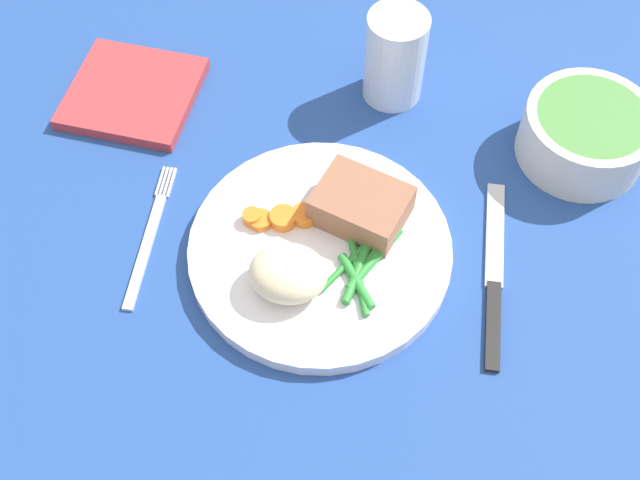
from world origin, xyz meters
TOP-DOWN VIEW (x-y plane):
  - dining_table at (0.00, 0.00)cm, footprint 120.00×90.00cm
  - dinner_plate at (-0.83, -0.03)cm, footprint 25.13×25.13cm
  - meat_portion at (2.56, 3.93)cm, footprint 10.27×9.10cm
  - mashed_potatoes at (-3.09, -4.55)cm, footprint 7.17×6.07cm
  - carrot_slices at (-5.07, 2.27)cm, footprint 7.07×3.36cm
  - green_beans at (3.42, -2.06)cm, footprint 7.20×9.90cm
  - fork at (-17.57, -0.29)cm, footprint 1.44×16.60cm
  - knife at (15.80, -0.32)cm, footprint 1.70×20.50cm
  - water_glass at (4.10, 22.02)cm, footprint 6.45×6.45cm
  - salad_bowl at (24.21, 16.02)cm, footprint 13.08×13.08cm
  - napkin at (-23.95, 17.32)cm, footprint 14.71×14.22cm

SIDE VIEW (x-z plane):
  - dining_table at x=0.00cm, z-range 0.00..2.00cm
  - knife at x=15.80cm, z-range 1.88..2.52cm
  - fork at x=-17.57cm, z-range 2.00..2.40cm
  - napkin at x=-23.95cm, z-range 2.00..3.31cm
  - dinner_plate at x=-0.83cm, z-range 2.00..3.60cm
  - green_beans at x=3.42cm, z-range 3.56..4.44cm
  - carrot_slices at x=-5.07cm, z-range 3.56..4.72cm
  - salad_bowl at x=24.21cm, z-range 2.38..8.25cm
  - meat_portion at x=2.56cm, z-range 3.60..7.07cm
  - mashed_potatoes at x=-3.09cm, z-range 3.60..7.52cm
  - water_glass at x=4.10cm, z-range 1.21..11.65cm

